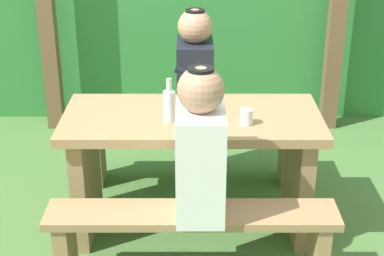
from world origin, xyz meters
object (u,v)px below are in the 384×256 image
picnic_table (192,152)px  person_black_coat (195,71)px  bench_far (192,138)px  bottle_left (169,105)px  bench_near (192,233)px  person_white_shirt (200,148)px  drinking_glass (246,117)px  cell_phone (215,125)px

picnic_table → person_black_coat: (0.02, 0.54, 0.29)m
picnic_table → bench_far: size_ratio=1.00×
bottle_left → bench_near: bearing=-75.8°
bench_far → bench_near: bearing=-90.0°
person_white_shirt → drinking_glass: person_white_shirt is taller
bench_near → bench_far: same height
bench_near → person_black_coat: 1.18m
bench_far → cell_phone: (0.12, -0.69, 0.40)m
bench_near → bottle_left: size_ratio=5.97×
bench_near → bottle_left: (-0.12, 0.47, 0.48)m
bench_near → bench_far: size_ratio=1.00×
person_black_coat → cell_phone: size_ratio=5.14×
picnic_table → person_white_shirt: 0.62m
person_white_shirt → bottle_left: size_ratio=3.07×
bottle_left → bench_far: bearing=79.3°
picnic_table → person_white_shirt: bearing=-86.0°
person_black_coat → drinking_glass: bearing=-68.4°
bench_near → person_black_coat: bearing=89.0°
person_black_coat → drinking_glass: person_black_coat is taller
picnic_table → bottle_left: 0.35m
bench_near → cell_phone: 0.58m
person_white_shirt → drinking_glass: (0.24, 0.42, -0.02)m
bench_near → bench_far: bearing=90.0°
drinking_glass → cell_phone: 0.17m
picnic_table → cell_phone: cell_phone is taller
picnic_table → person_black_coat: size_ratio=1.95×
bench_far → bottle_left: bottle_left is taller
person_black_coat → bottle_left: size_ratio=3.07×
picnic_table → bench_near: size_ratio=1.00×
bottle_left → cell_phone: bearing=-16.1°
bench_far → drinking_glass: size_ratio=16.91×
person_black_coat → cell_phone: (0.10, -0.69, -0.06)m
drinking_glass → cell_phone: (-0.16, -0.02, -0.04)m
person_black_coat → drinking_glass: size_ratio=8.69×
picnic_table → bench_near: bearing=-90.0°
bottle_left → picnic_table: bearing=33.8°
drinking_glass → cell_phone: drinking_glass is taller
drinking_glass → cell_phone: size_ratio=0.59×
picnic_table → bench_near: 0.57m
person_white_shirt → cell_phone: bearing=78.3°
bench_near → bench_far: 1.09m
person_white_shirt → bench_far: bearing=92.0°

